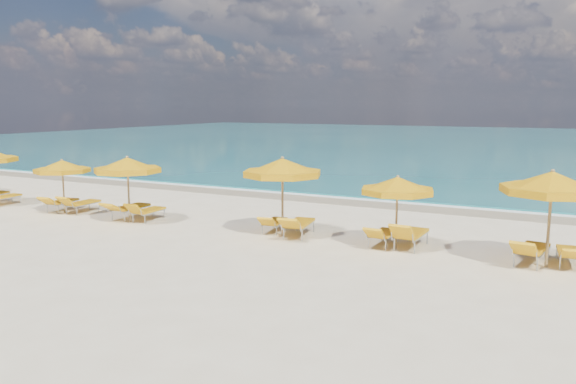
% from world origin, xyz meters
% --- Properties ---
extents(ground_plane, '(120.00, 120.00, 0.00)m').
position_xyz_m(ground_plane, '(0.00, 0.00, 0.00)').
color(ground_plane, beige).
extents(ocean, '(120.00, 80.00, 0.30)m').
position_xyz_m(ocean, '(0.00, 48.00, 0.00)').
color(ocean, '#126165').
rests_on(ocean, ground).
extents(wet_sand_band, '(120.00, 2.60, 0.01)m').
position_xyz_m(wet_sand_band, '(0.00, 7.40, 0.00)').
color(wet_sand_band, tan).
rests_on(wet_sand_band, ground).
extents(foam_line, '(120.00, 1.20, 0.03)m').
position_xyz_m(foam_line, '(0.00, 8.20, 0.00)').
color(foam_line, white).
rests_on(foam_line, ground).
extents(whitecap_near, '(14.00, 0.36, 0.05)m').
position_xyz_m(whitecap_near, '(-6.00, 17.00, 0.00)').
color(whitecap_near, white).
rests_on(whitecap_near, ground).
extents(whitecap_far, '(18.00, 0.30, 0.05)m').
position_xyz_m(whitecap_far, '(8.00, 24.00, 0.00)').
color(whitecap_far, white).
rests_on(whitecap_far, ground).
extents(umbrella_2, '(2.14, 2.14, 2.09)m').
position_xyz_m(umbrella_2, '(-8.77, -0.24, 1.78)').
color(umbrella_2, '#9C7E4E').
rests_on(umbrella_2, ground).
extents(umbrella_3, '(2.85, 2.85, 2.37)m').
position_xyz_m(umbrella_3, '(-5.33, -0.41, 2.02)').
color(umbrella_3, '#9C7E4E').
rests_on(umbrella_3, ground).
extents(umbrella_4, '(2.63, 2.63, 2.54)m').
position_xyz_m(umbrella_4, '(0.44, 0.25, 2.16)').
color(umbrella_4, '#9C7E4E').
rests_on(umbrella_4, ground).
extents(umbrella_5, '(2.38, 2.38, 2.16)m').
position_xyz_m(umbrella_5, '(4.13, 0.28, 1.84)').
color(umbrella_5, '#9C7E4E').
rests_on(umbrella_5, ground).
extents(umbrella_6, '(2.62, 2.62, 2.55)m').
position_xyz_m(umbrella_6, '(8.11, 0.23, 2.17)').
color(umbrella_6, '#9C7E4E').
rests_on(umbrella_6, ground).
extents(lounger_1_right, '(0.66, 1.74, 0.71)m').
position_xyz_m(lounger_1_right, '(-12.38, -0.18, 0.21)').
color(lounger_1_right, '#A5A8AD').
rests_on(lounger_1_right, ground).
extents(lounger_2_left, '(0.85, 1.83, 0.71)m').
position_xyz_m(lounger_2_left, '(-9.26, 0.05, 0.21)').
color(lounger_2_left, '#A5A8AD').
rests_on(lounger_2_left, ground).
extents(lounger_2_right, '(0.65, 1.79, 0.78)m').
position_xyz_m(lounger_2_right, '(-8.25, 0.15, 0.22)').
color(lounger_2_right, '#A5A8AD').
rests_on(lounger_2_right, ground).
extents(lounger_3_left, '(0.68, 2.02, 0.76)m').
position_xyz_m(lounger_3_left, '(-5.83, 0.13, 0.24)').
color(lounger_3_left, '#A5A8AD').
rests_on(lounger_3_left, ground).
extents(lounger_3_right, '(0.67, 1.75, 0.78)m').
position_xyz_m(lounger_3_right, '(-4.96, 0.13, 0.21)').
color(lounger_3_right, '#A5A8AD').
rests_on(lounger_3_right, ground).
extents(lounger_4_left, '(0.79, 1.68, 0.68)m').
position_xyz_m(lounger_4_left, '(-0.05, 0.61, 0.20)').
color(lounger_4_left, '#A5A8AD').
rests_on(lounger_4_left, ground).
extents(lounger_4_right, '(0.95, 2.09, 0.83)m').
position_xyz_m(lounger_4_right, '(0.94, 0.40, 0.24)').
color(lounger_4_right, '#A5A8AD').
rests_on(lounger_4_right, ground).
extents(lounger_5_left, '(0.62, 1.75, 0.74)m').
position_xyz_m(lounger_5_left, '(3.69, 0.49, 0.21)').
color(lounger_5_left, '#A5A8AD').
rests_on(lounger_5_left, ground).
extents(lounger_5_right, '(0.74, 1.96, 0.91)m').
position_xyz_m(lounger_5_right, '(4.48, 0.61, 0.24)').
color(lounger_5_right, '#A5A8AD').
rests_on(lounger_5_right, ground).
extents(lounger_6_left, '(0.92, 1.98, 0.83)m').
position_xyz_m(lounger_6_left, '(7.74, 0.40, 0.23)').
color(lounger_6_left, '#A5A8AD').
rests_on(lounger_6_left, ground).
extents(lounger_6_right, '(0.72, 1.74, 0.69)m').
position_xyz_m(lounger_6_right, '(8.63, 0.68, 0.20)').
color(lounger_6_right, '#A5A8AD').
rests_on(lounger_6_right, ground).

